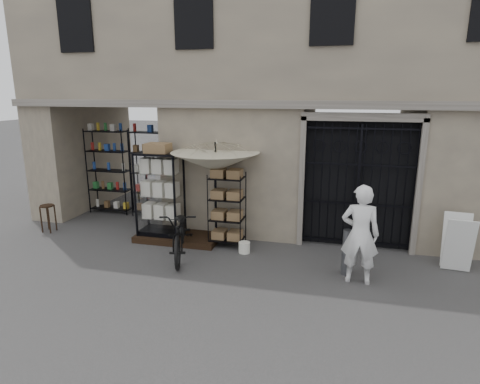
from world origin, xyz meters
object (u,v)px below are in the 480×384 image
(easel_sign, at_px, (458,243))
(bicycle, at_px, (182,256))
(wire_rack, at_px, (227,211))
(wooden_stool, at_px, (48,218))
(shopkeeper, at_px, (356,281))
(display_cabinet, at_px, (160,198))
(market_umbrella, at_px, (215,157))
(steel_bollard, at_px, (346,252))
(white_bucket, at_px, (244,247))

(easel_sign, bearing_deg, bicycle, -167.48)
(wire_rack, height_order, wooden_stool, wire_rack)
(shopkeeper, bearing_deg, wooden_stool, -5.43)
(display_cabinet, height_order, easel_sign, display_cabinet)
(display_cabinet, xyz_separation_m, market_umbrella, (1.36, 0.13, 1.04))
(wire_rack, height_order, bicycle, wire_rack)
(steel_bollard, distance_m, shopkeeper, 0.58)
(steel_bollard, bearing_deg, display_cabinet, 168.26)
(wire_rack, relative_size, bicycle, 0.83)
(market_umbrella, xyz_separation_m, steel_bollard, (2.99, -1.04, -1.62))
(wire_rack, bearing_deg, white_bucket, -27.79)
(market_umbrella, height_order, bicycle, market_umbrella)
(display_cabinet, relative_size, wire_rack, 1.25)
(bicycle, relative_size, steel_bollard, 2.26)
(wooden_stool, bearing_deg, white_bucket, -1.70)
(wire_rack, relative_size, market_umbrella, 0.60)
(shopkeeper, xyz_separation_m, easel_sign, (1.95, 1.03, 0.58))
(display_cabinet, xyz_separation_m, wooden_stool, (-3.08, -0.17, -0.67))
(easel_sign, bearing_deg, white_bucket, -172.13)
(display_cabinet, distance_m, wooden_stool, 3.16)
(wire_rack, distance_m, bicycle, 1.45)
(market_umbrella, height_order, white_bucket, market_umbrella)
(easel_sign, bearing_deg, display_cabinet, -175.73)
(wooden_stool, bearing_deg, shopkeeper, -7.58)
(shopkeeper, bearing_deg, white_bucket, -17.51)
(wire_rack, xyz_separation_m, bicycle, (-0.81, -0.85, -0.85))
(white_bucket, height_order, easel_sign, easel_sign)
(market_umbrella, bearing_deg, wire_rack, -21.39)
(white_bucket, xyz_separation_m, wooden_stool, (-5.24, 0.16, 0.25))
(white_bucket, xyz_separation_m, shopkeeper, (2.41, -0.86, -0.12))
(market_umbrella, distance_m, wooden_stool, 4.77)
(white_bucket, distance_m, bicycle, 1.41)
(steel_bollard, bearing_deg, shopkeeper, -52.94)
(white_bucket, bearing_deg, bicycle, -158.47)
(easel_sign, bearing_deg, market_umbrella, -177.55)
(market_umbrella, distance_m, easel_sign, 5.38)
(white_bucket, relative_size, steel_bollard, 0.28)
(shopkeeper, relative_size, easel_sign, 1.70)
(market_umbrella, height_order, easel_sign, market_umbrella)
(display_cabinet, bearing_deg, bicycle, -37.18)
(bicycle, xyz_separation_m, wooden_stool, (-3.93, 0.67, 0.37))
(white_bucket, bearing_deg, easel_sign, 2.24)
(wooden_stool, bearing_deg, steel_bollard, -5.65)
(wire_rack, bearing_deg, steel_bollard, -12.09)
(market_umbrella, relative_size, shopkeeper, 1.52)
(easel_sign, bearing_deg, shopkeeper, -146.48)
(white_bucket, xyz_separation_m, bicycle, (-1.30, -0.51, -0.12))
(bicycle, height_order, wooden_stool, bicycle)
(steel_bollard, relative_size, shopkeeper, 0.49)
(white_bucket, distance_m, wooden_stool, 5.25)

